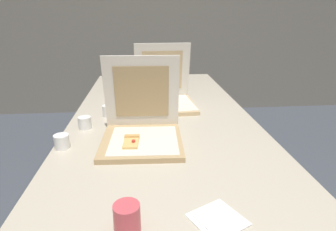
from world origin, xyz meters
TOP-DOWN VIEW (x-y plane):
  - wall_back at (0.00, 2.89)m, footprint 10.00×0.10m
  - table at (0.00, 0.59)m, footprint 0.98×2.13m
  - pizza_box_front at (-0.11, 0.27)m, footprint 0.36×0.36m
  - pizza_box_middle at (0.03, 0.77)m, footprint 0.36×0.37m
  - cup_white_mid at (-0.30, 0.61)m, footprint 0.06×0.06m
  - cup_white_far at (-0.26, 0.94)m, footprint 0.06×0.06m
  - cup_white_near_center at (-0.39, 0.44)m, footprint 0.06×0.06m
  - cup_white_near_left at (-0.45, 0.23)m, footprint 0.06×0.06m
  - cup_printed_front at (-0.15, -0.29)m, footprint 0.07×0.07m
  - napkin_pile at (0.11, -0.26)m, footprint 0.18×0.18m

SIDE VIEW (x-z plane):
  - table at x=0.00m, z-range 0.33..1.09m
  - napkin_pile at x=0.11m, z-range 0.75..0.76m
  - cup_white_mid at x=-0.30m, z-range 0.75..0.81m
  - cup_white_far at x=-0.26m, z-range 0.75..0.81m
  - cup_white_near_center at x=-0.39m, z-range 0.75..0.81m
  - cup_white_near_left at x=-0.45m, z-range 0.75..0.81m
  - cup_printed_front at x=-0.15m, z-range 0.75..0.84m
  - pizza_box_front at x=-0.11m, z-range 0.62..0.99m
  - pizza_box_middle at x=0.03m, z-range 0.62..0.99m
  - wall_back at x=0.00m, z-range 0.00..2.60m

